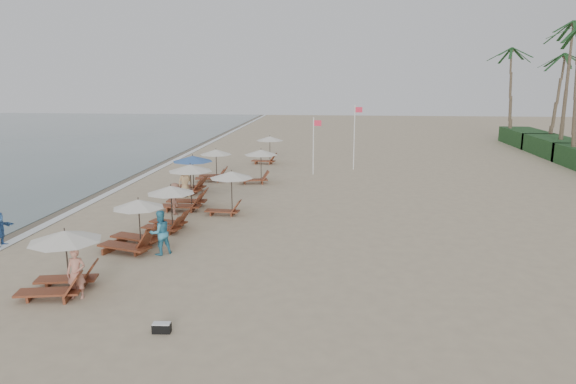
# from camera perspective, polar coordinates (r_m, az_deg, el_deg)

# --- Properties ---
(ground) EXTENTS (160.00, 160.00, 0.00)m
(ground) POSITION_cam_1_polar(r_m,az_deg,el_deg) (20.78, -2.07, -6.99)
(ground) COLOR tan
(ground) RESTS_ON ground
(wet_sand_band) EXTENTS (3.20, 140.00, 0.01)m
(wet_sand_band) POSITION_cam_1_polar(r_m,az_deg,el_deg) (33.80, -21.21, -0.25)
(wet_sand_band) COLOR #6B5E4C
(wet_sand_band) RESTS_ON ground
(foam_line) EXTENTS (0.50, 140.00, 0.02)m
(foam_line) POSITION_cam_1_polar(r_m,az_deg,el_deg) (33.24, -19.20, -0.29)
(foam_line) COLOR white
(foam_line) RESTS_ON ground
(lounger_station_0) EXTENTS (2.66, 2.31, 2.12)m
(lounger_station_0) POSITION_cam_1_polar(r_m,az_deg,el_deg) (18.53, -23.50, -6.96)
(lounger_station_0) COLOR brown
(lounger_station_0) RESTS_ON ground
(lounger_station_1) EXTENTS (2.71, 2.64, 2.08)m
(lounger_station_1) POSITION_cam_1_polar(r_m,az_deg,el_deg) (22.31, -16.55, -3.66)
(lounger_station_1) COLOR brown
(lounger_station_1) RESTS_ON ground
(lounger_station_2) EXTENTS (2.46, 2.19, 2.08)m
(lounger_station_2) POSITION_cam_1_polar(r_m,az_deg,el_deg) (24.60, -12.96, -1.55)
(lounger_station_2) COLOR brown
(lounger_station_2) RESTS_ON ground
(lounger_station_3) EXTENTS (2.76, 2.34, 2.39)m
(lounger_station_3) POSITION_cam_1_polar(r_m,az_deg,el_deg) (28.44, -11.03, 0.43)
(lounger_station_3) COLOR brown
(lounger_station_3) RESTS_ON ground
(lounger_station_4) EXTENTS (2.71, 2.45, 2.26)m
(lounger_station_4) POSITION_cam_1_polar(r_m,az_deg,el_deg) (32.48, -10.64, 2.02)
(lounger_station_4) COLOR brown
(lounger_station_4) RESTS_ON ground
(lounger_station_5) EXTENTS (2.53, 2.19, 2.13)m
(lounger_station_5) POSITION_cam_1_polar(r_m,az_deg,el_deg) (36.08, -8.14, 2.95)
(lounger_station_5) COLOR brown
(lounger_station_5) RESTS_ON ground
(inland_station_0) EXTENTS (2.51, 2.24, 2.22)m
(inland_station_0) POSITION_cam_1_polar(r_m,az_deg,el_deg) (26.81, -6.51, 0.66)
(inland_station_0) COLOR brown
(inland_station_0) RESTS_ON ground
(inland_station_1) EXTENTS (2.68, 2.24, 2.22)m
(inland_station_1) POSITION_cam_1_polar(r_m,az_deg,el_deg) (34.78, -3.30, 3.24)
(inland_station_1) COLOR brown
(inland_station_1) RESTS_ON ground
(inland_station_2) EXTENTS (2.68, 2.24, 2.22)m
(inland_station_2) POSITION_cam_1_polar(r_m,az_deg,el_deg) (42.79, -2.27, 4.95)
(inland_station_2) COLOR brown
(inland_station_2) RESTS_ON ground
(beachgoer_near) EXTENTS (0.64, 0.46, 1.65)m
(beachgoer_near) POSITION_cam_1_polar(r_m,az_deg,el_deg) (18.03, -22.03, -8.20)
(beachgoer_near) COLOR tan
(beachgoer_near) RESTS_ON ground
(beachgoer_mid_a) EXTENTS (1.10, 1.09, 1.79)m
(beachgoer_mid_a) POSITION_cam_1_polar(r_m,az_deg,el_deg) (21.33, -13.74, -4.30)
(beachgoer_mid_a) COLOR teal
(beachgoer_mid_a) RESTS_ON ground
(beachgoer_mid_b) EXTENTS (0.98, 1.21, 1.64)m
(beachgoer_mid_b) POSITION_cam_1_polar(r_m,az_deg,el_deg) (27.36, -12.17, -0.74)
(beachgoer_mid_b) COLOR brown
(beachgoer_mid_b) RESTS_ON ground
(beachgoer_far_b) EXTENTS (1.01, 0.96, 1.75)m
(beachgoer_far_b) POSITION_cam_1_polar(r_m,az_deg,el_deg) (31.36, -11.14, 1.06)
(beachgoer_far_b) COLOR tan
(beachgoer_far_b) RESTS_ON ground
(duffel_bag) EXTENTS (0.52, 0.28, 0.28)m
(duffel_bag) POSITION_cam_1_polar(r_m,az_deg,el_deg) (15.29, -13.57, -14.14)
(duffel_bag) COLOR black
(duffel_bag) RESTS_ON ground
(flag_pole_near) EXTENTS (0.60, 0.08, 4.11)m
(flag_pole_near) POSITION_cam_1_polar(r_m,az_deg,el_deg) (37.84, 2.84, 5.35)
(flag_pole_near) COLOR silver
(flag_pole_near) RESTS_ON ground
(flag_pole_far) EXTENTS (0.60, 0.08, 4.93)m
(flag_pole_far) POSITION_cam_1_polar(r_m,az_deg,el_deg) (40.22, 7.27, 6.28)
(flag_pole_far) COLOR silver
(flag_pole_far) RESTS_ON ground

